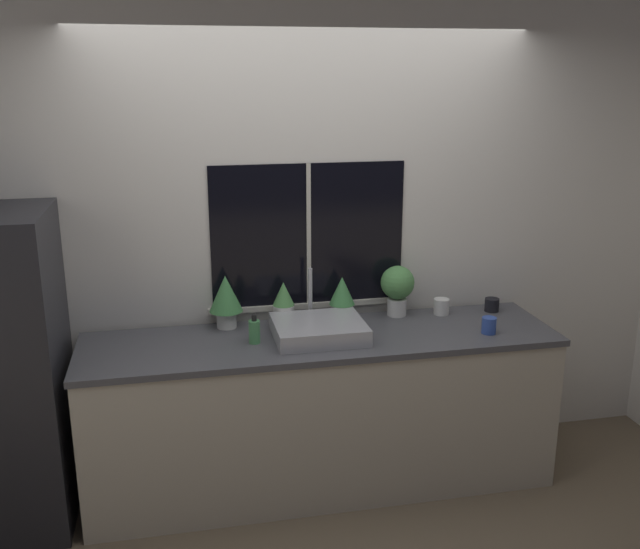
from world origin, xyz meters
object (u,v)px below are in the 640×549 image
mug_black (492,305)px  mug_blue (489,325)px  potted_plant_center_right (342,297)px  potted_plant_far_right (397,286)px  sink (319,329)px  mug_white (441,307)px  potted_plant_center_left (284,303)px  potted_plant_far_left (226,297)px  soap_bottle (254,331)px

mug_black → mug_blue: bearing=-117.4°
potted_plant_center_right → potted_plant_far_right: bearing=0.0°
sink → mug_blue: bearing=-8.3°
potted_plant_far_right → mug_blue: size_ratio=3.28×
sink → mug_white: 0.82m
sink → mug_black: size_ratio=5.68×
potted_plant_far_right → potted_plant_center_right: bearing=180.0°
potted_plant_far_right → mug_white: potted_plant_far_right is taller
potted_plant_center_left → mug_white: potted_plant_center_left is taller
sink → potted_plant_far_left: size_ratio=1.61×
sink → potted_plant_center_left: size_ratio=1.99×
mug_white → soap_bottle: bearing=-168.4°
potted_plant_far_left → mug_blue: potted_plant_far_left is taller
potted_plant_center_right → potted_plant_center_left: bearing=180.0°
potted_plant_center_right → soap_bottle: 0.61m
sink → potted_plant_center_left: (-0.15, 0.26, 0.08)m
potted_plant_center_right → soap_bottle: (-0.54, -0.27, -0.07)m
potted_plant_center_left → mug_black: 1.25m
soap_bottle → potted_plant_far_left: bearing=114.8°
mug_white → mug_blue: (0.14, -0.36, -0.00)m
potted_plant_far_left → mug_black: 1.58m
potted_plant_center_left → mug_blue: bearing=-20.0°
potted_plant_far_left → potted_plant_center_right: 0.67m
sink → potted_plant_center_right: 0.33m
potted_plant_center_left → potted_plant_far_left: bearing=180.0°
mug_black → mug_white: size_ratio=0.92×
mug_black → mug_white: 0.31m
potted_plant_far_left → mug_blue: size_ratio=3.31×
potted_plant_center_left → soap_bottle: bearing=-126.6°
potted_plant_far_left → sink: bearing=-28.5°
sink → mug_blue: (0.92, -0.13, -0.00)m
potted_plant_center_left → mug_white: (0.94, -0.04, -0.08)m
potted_plant_far_left → soap_bottle: 0.32m
potted_plant_far_right → mug_blue: (0.40, -0.39, -0.13)m
potted_plant_center_left → potted_plant_center_right: potted_plant_center_right is taller
potted_plant_center_left → potted_plant_far_right: bearing=0.0°
potted_plant_center_right → potted_plant_far_right: 0.33m
mug_blue → soap_bottle: bearing=174.5°
potted_plant_far_left → potted_plant_center_right: (0.66, 0.00, -0.04)m
potted_plant_far_left → mug_black: bearing=-1.7°
mug_white → mug_blue: 0.38m
potted_plant_far_left → soap_bottle: potted_plant_far_left is taller
potted_plant_far_right → mug_black: bearing=-4.7°
potted_plant_far_left → mug_black: potted_plant_far_left is taller
mug_blue → potted_plant_far_left: bearing=164.3°
soap_bottle → mug_blue: bearing=-5.5°
sink → potted_plant_far_right: (0.52, 0.26, 0.13)m
mug_white → potted_plant_center_right: bearing=176.6°
potted_plant_far_right → soap_bottle: 0.92m
potted_plant_far_left → potted_plant_far_right: size_ratio=1.01×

